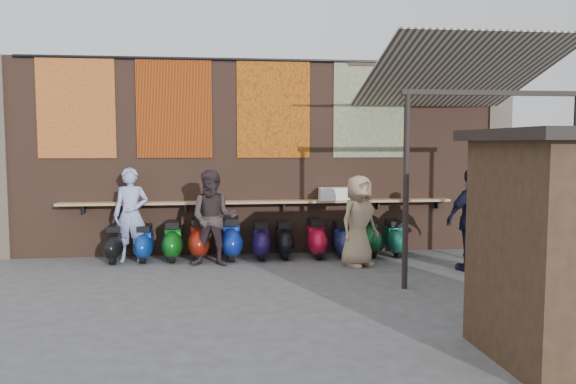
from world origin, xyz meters
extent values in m
plane|color=#474749|center=(0.00, 0.00, 0.00)|extent=(70.00, 70.00, 0.00)
cube|color=brown|center=(0.00, 2.70, 2.00)|extent=(10.00, 0.40, 4.00)
cube|color=#4C4238|center=(5.20, 2.70, 2.00)|extent=(0.50, 0.50, 4.00)
cube|color=#9E7A51|center=(0.00, 2.33, 1.10)|extent=(8.00, 0.32, 0.05)
cube|color=white|center=(1.56, 2.30, 1.25)|extent=(0.65, 0.29, 0.26)
cube|color=maroon|center=(-3.60, 2.48, 3.00)|extent=(1.50, 0.02, 2.00)
cube|color=#E04E0D|center=(-1.70, 2.48, 3.00)|extent=(1.50, 0.02, 2.00)
cube|color=#B35E16|center=(0.30, 2.48, 3.00)|extent=(1.50, 0.02, 2.00)
cube|color=#284C95|center=(2.30, 2.48, 3.00)|extent=(1.50, 0.02, 2.00)
cylinder|color=black|center=(0.00, 2.47, 3.98)|extent=(9.50, 0.06, 0.06)
imported|color=#909ED2|center=(-2.52, 2.00, 0.91)|extent=(0.69, 0.48, 1.83)
imported|color=#33282A|center=(-0.93, 1.40, 0.90)|extent=(0.96, 0.79, 1.80)
imported|color=black|center=(3.70, 0.47, 0.93)|extent=(1.17, 0.71, 1.86)
imported|color=slate|center=(4.34, -1.06, 0.84)|extent=(1.25, 1.13, 1.68)
imported|color=#9E8364|center=(1.76, 1.08, 0.85)|extent=(0.99, 0.90, 1.70)
cube|color=gold|center=(3.14, -2.81, 1.68)|extent=(1.20, 0.06, 0.50)
cube|color=#473321|center=(3.14, -2.81, 0.85)|extent=(1.78, 0.13, 0.06)
cube|color=beige|center=(3.50, 0.90, 3.55)|extent=(3.20, 3.28, 0.97)
cube|color=#33261C|center=(3.50, 2.49, 3.95)|extent=(3.30, 0.08, 0.12)
cube|color=black|center=(3.50, -0.60, 3.08)|extent=(3.00, 0.08, 0.08)
cylinder|color=black|center=(2.10, -0.60, 1.55)|extent=(0.09, 0.09, 3.10)
cylinder|color=black|center=(4.90, -0.60, 1.55)|extent=(0.09, 0.09, 3.10)
camera|label=1|loc=(-0.73, -9.05, 2.29)|focal=35.00mm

